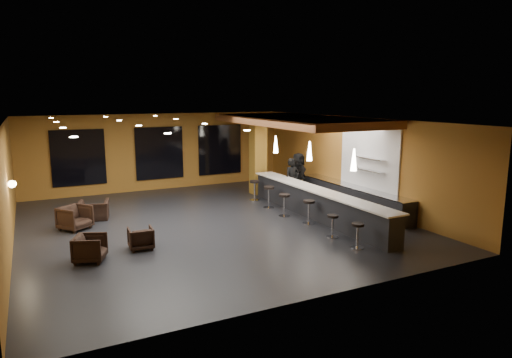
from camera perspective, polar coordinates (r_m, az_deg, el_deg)
name	(u,v)px	position (r m, az deg, el deg)	size (l,w,h in m)	color
floor	(210,225)	(15.78, -5.72, -5.71)	(12.00, 13.00, 0.10)	black
ceiling	(208,119)	(15.18, -5.97, 7.46)	(12.00, 13.00, 0.10)	black
wall_back	(159,152)	(21.57, -12.05, 3.35)	(12.00, 0.10, 3.50)	#9E6623
wall_front	(321,220)	(9.67, 8.16, -5.11)	(12.00, 0.10, 3.50)	#9E6623
wall_left	(5,189)	(14.43, -28.91, -1.15)	(0.10, 13.00, 3.50)	#9E6623
wall_right	(353,162)	(18.38, 12.09, 2.15)	(0.10, 13.00, 3.50)	#9E6623
wood_soffit	(296,120)	(17.86, 5.07, 7.30)	(3.60, 8.00, 0.28)	brown
window_left	(79,158)	(20.87, -21.31, 2.50)	(2.20, 0.06, 2.40)	black
window_center	(159,153)	(21.47, -11.97, 3.19)	(2.20, 0.06, 2.40)	black
window_right	(220,150)	(22.40, -4.53, 3.68)	(2.20, 0.06, 2.40)	black
tile_backsplash	(369,158)	(17.53, 13.92, 2.51)	(0.06, 3.20, 2.40)	white
bar_counter	(316,204)	(16.41, 7.53, -3.13)	(0.60, 8.00, 1.00)	black
bar_top	(316,190)	(16.30, 7.57, -1.33)	(0.78, 8.10, 0.05)	white
prep_counter	(352,198)	(17.98, 11.92, -2.30)	(0.70, 6.00, 0.86)	black
prep_top	(353,186)	(17.89, 11.98, -0.88)	(0.72, 6.00, 0.03)	silver
wall_shelf_lower	(369,170)	(17.34, 13.94, 1.09)	(0.30, 1.50, 0.03)	silver
wall_shelf_upper	(370,158)	(17.28, 14.00, 2.56)	(0.30, 1.50, 0.03)	silver
column	(258,155)	(20.10, 0.25, 3.08)	(0.60, 0.60, 3.50)	olive
wall_sconce	(12,184)	(14.91, -28.21, -0.56)	(0.22, 0.22, 0.22)	#FFE5B2
pendant_0	(354,160)	(14.49, 12.13, 2.37)	(0.20, 0.20, 0.70)	white
pendant_1	(310,151)	(16.50, 6.71, 3.49)	(0.20, 0.20, 0.70)	white
pendant_2	(276,144)	(18.62, 2.48, 4.34)	(0.20, 0.20, 0.70)	white
staff_a	(292,180)	(18.79, 4.54, -0.11)	(0.65, 0.43, 1.79)	black
staff_b	(299,180)	(19.38, 5.42, -0.18)	(0.75, 0.58, 1.54)	black
staff_c	(298,175)	(19.70, 5.29, 0.52)	(0.93, 0.60, 1.89)	black
armchair_a	(90,248)	(12.90, -20.03, -8.13)	(0.76, 0.78, 0.71)	black
armchair_b	(141,238)	(13.50, -14.20, -7.17)	(0.67, 0.69, 0.63)	black
armchair_c	(75,218)	(16.00, -21.69, -4.53)	(0.84, 0.87, 0.79)	black
armchair_d	(94,210)	(17.08, -19.62, -3.70)	(1.03, 0.90, 0.67)	black
bar_stool_0	(358,232)	(13.40, 12.58, -6.52)	(0.37, 0.37, 0.74)	silver
bar_stool_1	(333,223)	(14.26, 9.56, -5.45)	(0.36, 0.36, 0.71)	silver
bar_stool_2	(309,209)	(15.61, 6.63, -3.72)	(0.42, 0.42, 0.82)	silver
bar_stool_3	(284,202)	(16.46, 3.58, -2.92)	(0.42, 0.42, 0.83)	silver
bar_stool_4	(269,194)	(17.66, 1.62, -1.92)	(0.43, 0.43, 0.85)	silver
bar_stool_5	(255,188)	(18.90, -0.17, -1.10)	(0.43, 0.43, 0.85)	silver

